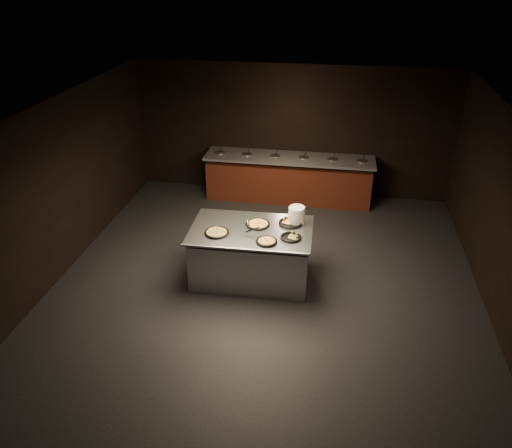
% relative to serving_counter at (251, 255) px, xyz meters
% --- Properties ---
extents(room, '(7.02, 8.02, 2.92)m').
position_rel_serving_counter_xyz_m(room, '(0.27, -0.33, 1.00)').
color(room, black).
rests_on(room, ground).
extents(salad_bar, '(3.70, 0.83, 1.18)m').
position_rel_serving_counter_xyz_m(salad_bar, '(0.27, 3.23, -0.02)').
color(salad_bar, '#511F13').
rests_on(salad_bar, ground).
extents(serving_counter, '(2.01, 1.31, 0.95)m').
position_rel_serving_counter_xyz_m(serving_counter, '(0.00, 0.00, 0.00)').
color(serving_counter, '#A8AAAF').
rests_on(serving_counter, ground).
extents(plate_stack, '(0.27, 0.27, 0.28)m').
position_rel_serving_counter_xyz_m(plate_stack, '(0.70, 0.35, 0.64)').
color(plate_stack, silver).
rests_on(plate_stack, serving_counter).
extents(pan_veggie_whole, '(0.40, 0.40, 0.04)m').
position_rel_serving_counter_xyz_m(pan_veggie_whole, '(-0.52, -0.24, 0.52)').
color(pan_veggie_whole, black).
rests_on(pan_veggie_whole, serving_counter).
extents(pan_cheese_whole, '(0.40, 0.40, 0.04)m').
position_rel_serving_counter_xyz_m(pan_cheese_whole, '(0.08, 0.15, 0.52)').
color(pan_cheese_whole, black).
rests_on(pan_cheese_whole, serving_counter).
extents(pan_cheese_slices_a, '(0.40, 0.40, 0.04)m').
position_rel_serving_counter_xyz_m(pan_cheese_slices_a, '(0.61, 0.29, 0.52)').
color(pan_cheese_slices_a, black).
rests_on(pan_cheese_slices_a, serving_counter).
extents(pan_cheese_slices_b, '(0.34, 0.34, 0.04)m').
position_rel_serving_counter_xyz_m(pan_cheese_slices_b, '(0.31, -0.38, 0.52)').
color(pan_cheese_slices_b, black).
rests_on(pan_cheese_slices_b, serving_counter).
extents(pan_veggie_slices, '(0.34, 0.34, 0.04)m').
position_rel_serving_counter_xyz_m(pan_veggie_slices, '(0.67, -0.19, 0.52)').
color(pan_veggie_slices, black).
rests_on(pan_veggie_slices, serving_counter).
extents(server_left, '(0.16, 0.30, 0.15)m').
position_rel_serving_counter_xyz_m(server_left, '(-0.07, 0.09, 0.57)').
color(server_left, '#A8AAAF').
rests_on(server_left, serving_counter).
extents(server_right, '(0.35, 0.10, 0.17)m').
position_rel_serving_counter_xyz_m(server_right, '(0.10, -0.21, 0.58)').
color(server_right, '#A8AAAF').
rests_on(server_right, serving_counter).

